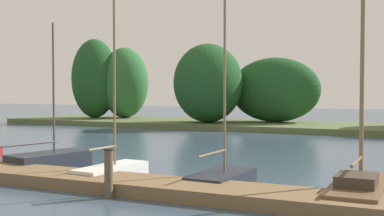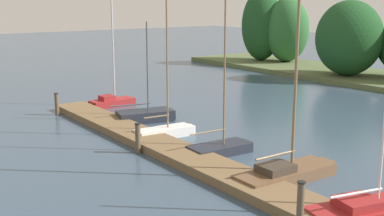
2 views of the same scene
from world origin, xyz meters
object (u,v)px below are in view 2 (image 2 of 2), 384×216
Objects in this scene: sailboat_1 at (147,115)px; mooring_piling_0 at (57,104)px; sailboat_2 at (166,129)px; mooring_piling_1 at (138,138)px; sailboat_0 at (113,99)px; sailboat_3 at (222,146)px; sailboat_5 at (372,208)px; mooring_piling_2 at (300,207)px; sailboat_4 at (288,170)px.

mooring_piling_0 is (-4.18, -3.40, 0.32)m from sailboat_1.
mooring_piling_1 is at bearing -143.36° from sailboat_2.
sailboat_2 is 6.22× the size of mooring_piling_0.
sailboat_1 is at bearing -95.97° from sailboat_0.
mooring_piling_0 is 8.88m from mooring_piling_1.
mooring_piling_1 is at bearing 147.05° from sailboat_3.
sailboat_0 is at bearing 100.47° from sailboat_5.
sailboat_2 reaches higher than sailboat_1.
sailboat_3 is 11.41m from mooring_piling_0.
sailboat_0 is 11.40m from sailboat_3.
sailboat_5 is at bearing 77.09° from mooring_piling_2.
mooring_piling_2 is at bearing -131.01° from sailboat_4.
sailboat_4 is 15.17m from mooring_piling_0.
mooring_piling_1 is at bearing -112.94° from sailboat_0.
mooring_piling_0 is at bearing 142.51° from sailboat_1.
sailboat_5 is (7.58, -0.37, -0.04)m from sailboat_3.
sailboat_3 is 3.89m from sailboat_4.
sailboat_4 is (3.89, -0.10, 0.06)m from sailboat_3.
sailboat_0 is at bearing 90.07° from sailboat_3.
mooring_piling_0 is 0.83× the size of mooring_piling_2.
sailboat_2 is 10.87m from mooring_piling_2.
sailboat_0 is at bearing 86.68° from sailboat_2.
mooring_piling_1 is (-2.12, -2.88, 0.32)m from sailboat_3.
sailboat_3 is at bearing -77.17° from sailboat_2.
sailboat_5 is 18.77m from mooring_piling_0.
sailboat_2 is at bearing -91.03° from sailboat_1.
sailboat_0 is 15.29m from sailboat_4.
sailboat_2 reaches higher than mooring_piling_2.
sailboat_2 is at bearing 94.06° from sailboat_4.
sailboat_3 is at bearing -95.34° from sailboat_0.
sailboat_4 reaches higher than sailboat_5.
sailboat_2 is 3.62m from sailboat_3.
sailboat_1 is 4.05× the size of mooring_piling_1.
sailboat_0 is 0.94× the size of sailboat_2.
sailboat_3 is 1.02× the size of sailboat_4.
sailboat_3 is (6.81, -0.34, 0.01)m from sailboat_1.
mooring_piling_0 is at bearing -176.03° from sailboat_0.
sailboat_0 is 4.58m from sailboat_1.
sailboat_3 reaches higher than sailboat_1.
sailboat_2 is (3.22, -0.83, 0.04)m from sailboat_1.
mooring_piling_2 reaches higher than mooring_piling_1.
sailboat_5 is (3.69, -0.26, -0.10)m from sailboat_4.
sailboat_0 is at bearing 96.04° from mooring_piling_0.
mooring_piling_1 is (8.87, 0.17, 0.02)m from mooring_piling_0.
sailboat_1 is at bearing 145.55° from mooring_piling_1.
mooring_piling_1 is at bearing -111.03° from sailboat_1.
sailboat_3 is 5.47× the size of mooring_piling_2.
mooring_piling_2 is (3.11, -2.81, 0.38)m from sailboat_4.
sailboat_4 is (7.48, 0.39, 0.03)m from sailboat_2.
sailboat_4 is 6.62m from mooring_piling_1.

